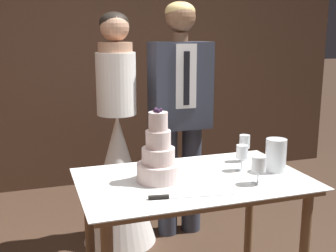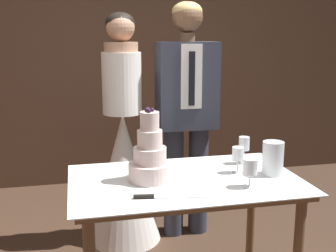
{
  "view_description": "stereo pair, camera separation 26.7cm",
  "coord_description": "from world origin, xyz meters",
  "px_view_note": "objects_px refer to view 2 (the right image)",
  "views": [
    {
      "loc": [
        -0.68,
        -1.99,
        1.53
      ],
      "look_at": [
        0.15,
        0.48,
        0.96
      ],
      "focal_mm": 45.0,
      "sensor_mm": 36.0,
      "label": 1
    },
    {
      "loc": [
        -0.43,
        -2.06,
        1.53
      ],
      "look_at": [
        0.15,
        0.48,
        0.96
      ],
      "focal_mm": 45.0,
      "sensor_mm": 36.0,
      "label": 2
    }
  ],
  "objects_px": {
    "wine_glass_near": "(244,145)",
    "tiered_cake": "(150,157)",
    "cake_knife": "(160,197)",
    "wine_glass_middle": "(238,155)",
    "wine_glass_far": "(250,167)",
    "cake_table": "(185,195)",
    "bride": "(124,161)",
    "groom": "(187,106)",
    "hurricane_candle": "(273,159)"
  },
  "relations": [
    {
      "from": "wine_glass_middle",
      "to": "wine_glass_far",
      "type": "relative_size",
      "value": 1.0
    },
    {
      "from": "cake_table",
      "to": "groom",
      "type": "xyz_separation_m",
      "value": [
        0.24,
        0.86,
        0.35
      ]
    },
    {
      "from": "groom",
      "to": "wine_glass_far",
      "type": "bearing_deg",
      "value": -87.06
    },
    {
      "from": "wine_glass_far",
      "to": "wine_glass_middle",
      "type": "bearing_deg",
      "value": 83.54
    },
    {
      "from": "wine_glass_near",
      "to": "hurricane_candle",
      "type": "height_order",
      "value": "hurricane_candle"
    },
    {
      "from": "wine_glass_far",
      "to": "groom",
      "type": "distance_m",
      "value": 1.06
    },
    {
      "from": "wine_glass_near",
      "to": "wine_glass_far",
      "type": "height_order",
      "value": "wine_glass_near"
    },
    {
      "from": "wine_glass_far",
      "to": "groom",
      "type": "bearing_deg",
      "value": 92.94
    },
    {
      "from": "wine_glass_near",
      "to": "bride",
      "type": "bearing_deg",
      "value": 134.74
    },
    {
      "from": "tiered_cake",
      "to": "cake_knife",
      "type": "bearing_deg",
      "value": -89.48
    },
    {
      "from": "tiered_cake",
      "to": "wine_glass_far",
      "type": "bearing_deg",
      "value": -23.98
    },
    {
      "from": "cake_table",
      "to": "wine_glass_far",
      "type": "bearing_deg",
      "value": -33.1
    },
    {
      "from": "wine_glass_near",
      "to": "groom",
      "type": "relative_size",
      "value": 0.1
    },
    {
      "from": "cake_table",
      "to": "tiered_cake",
      "type": "bearing_deg",
      "value": 172.73
    },
    {
      "from": "cake_knife",
      "to": "bride",
      "type": "xyz_separation_m",
      "value": [
        -0.05,
        1.1,
        -0.15
      ]
    },
    {
      "from": "bride",
      "to": "cake_table",
      "type": "bearing_deg",
      "value": -74.5
    },
    {
      "from": "cake_table",
      "to": "bride",
      "type": "bearing_deg",
      "value": 105.5
    },
    {
      "from": "cake_knife",
      "to": "wine_glass_middle",
      "type": "bearing_deg",
      "value": 37.47
    },
    {
      "from": "hurricane_candle",
      "to": "bride",
      "type": "relative_size",
      "value": 0.11
    },
    {
      "from": "cake_table",
      "to": "wine_glass_middle",
      "type": "distance_m",
      "value": 0.38
    },
    {
      "from": "wine_glass_near",
      "to": "wine_glass_far",
      "type": "distance_m",
      "value": 0.41
    },
    {
      "from": "tiered_cake",
      "to": "wine_glass_middle",
      "type": "relative_size",
      "value": 2.63
    },
    {
      "from": "wine_glass_near",
      "to": "wine_glass_far",
      "type": "relative_size",
      "value": 1.1
    },
    {
      "from": "wine_glass_near",
      "to": "bride",
      "type": "xyz_separation_m",
      "value": [
        -0.66,
        0.67,
        -0.26
      ]
    },
    {
      "from": "wine_glass_near",
      "to": "hurricane_candle",
      "type": "bearing_deg",
      "value": -71.86
    },
    {
      "from": "bride",
      "to": "tiered_cake",
      "type": "bearing_deg",
      "value": -86.73
    },
    {
      "from": "cake_knife",
      "to": "hurricane_candle",
      "type": "relative_size",
      "value": 2.24
    },
    {
      "from": "wine_glass_far",
      "to": "bride",
      "type": "distance_m",
      "value": 1.21
    },
    {
      "from": "cake_knife",
      "to": "wine_glass_middle",
      "type": "xyz_separation_m",
      "value": [
        0.51,
        0.28,
        0.1
      ]
    },
    {
      "from": "hurricane_candle",
      "to": "bride",
      "type": "bearing_deg",
      "value": 129.35
    },
    {
      "from": "wine_glass_middle",
      "to": "wine_glass_far",
      "type": "bearing_deg",
      "value": -96.46
    },
    {
      "from": "wine_glass_near",
      "to": "hurricane_candle",
      "type": "xyz_separation_m",
      "value": [
        0.08,
        -0.23,
        -0.03
      ]
    },
    {
      "from": "wine_glass_near",
      "to": "wine_glass_middle",
      "type": "distance_m",
      "value": 0.19
    },
    {
      "from": "cake_knife",
      "to": "hurricane_candle",
      "type": "bearing_deg",
      "value": 25.29
    },
    {
      "from": "wine_glass_near",
      "to": "hurricane_candle",
      "type": "distance_m",
      "value": 0.24
    },
    {
      "from": "wine_glass_middle",
      "to": "groom",
      "type": "bearing_deg",
      "value": 95.56
    },
    {
      "from": "tiered_cake",
      "to": "wine_glass_far",
      "type": "distance_m",
      "value": 0.53
    },
    {
      "from": "wine_glass_middle",
      "to": "cake_knife",
      "type": "bearing_deg",
      "value": -151.34
    },
    {
      "from": "wine_glass_near",
      "to": "tiered_cake",
      "type": "bearing_deg",
      "value": -164.37
    },
    {
      "from": "cake_knife",
      "to": "bride",
      "type": "relative_size",
      "value": 0.25
    },
    {
      "from": "bride",
      "to": "hurricane_candle",
      "type": "bearing_deg",
      "value": -50.65
    },
    {
      "from": "wine_glass_near",
      "to": "wine_glass_middle",
      "type": "bearing_deg",
      "value": -123.1
    },
    {
      "from": "cake_table",
      "to": "bride",
      "type": "height_order",
      "value": "bride"
    },
    {
      "from": "cake_table",
      "to": "cake_knife",
      "type": "xyz_separation_m",
      "value": [
        -0.19,
        -0.24,
        0.1
      ]
    },
    {
      "from": "wine_glass_near",
      "to": "wine_glass_far",
      "type": "bearing_deg",
      "value": -108.35
    },
    {
      "from": "hurricane_candle",
      "to": "groom",
      "type": "xyz_separation_m",
      "value": [
        -0.26,
        0.9,
        0.16
      ]
    },
    {
      "from": "cake_knife",
      "to": "bride",
      "type": "distance_m",
      "value": 1.11
    },
    {
      "from": "wine_glass_near",
      "to": "wine_glass_middle",
      "type": "xyz_separation_m",
      "value": [
        -0.1,
        -0.16,
        -0.01
      ]
    },
    {
      "from": "wine_glass_far",
      "to": "cake_table",
      "type": "bearing_deg",
      "value": 146.9
    },
    {
      "from": "cake_table",
      "to": "tiered_cake",
      "type": "relative_size",
      "value": 3.15
    }
  ]
}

